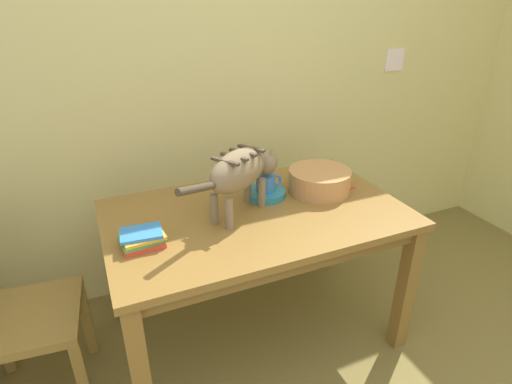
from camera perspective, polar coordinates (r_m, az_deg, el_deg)
name	(u,v)px	position (r m, az deg, el deg)	size (l,w,h in m)	color
wall_rear	(221,74)	(2.40, -4.82, 15.88)	(4.79, 0.11, 2.50)	#DCD281
dining_table	(256,227)	(1.98, 0.00, -4.89)	(1.38, 0.85, 0.74)	olive
cat	(242,171)	(1.84, -1.95, 2.95)	(0.58, 0.39, 0.31)	#816E4F
saucer_bowl	(265,193)	(2.07, 1.31, -0.17)	(0.20, 0.20, 0.03)	teal
coffee_mug	(266,183)	(2.05, 1.40, 1.30)	(0.14, 0.09, 0.08)	#3979C2
magazine	(325,187)	(2.19, 9.45, 0.66)	(0.25, 0.19, 0.01)	red
book_stack	(142,239)	(1.74, -15.43, -6.23)	(0.18, 0.14, 0.06)	#E33F2F
wicker_basket	(319,180)	(2.13, 8.75, 1.60)	(0.32, 0.32, 0.11)	tan
wooden_chair_near	(15,317)	(2.04, -30.33, -14.63)	(0.46, 0.46, 0.94)	olive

